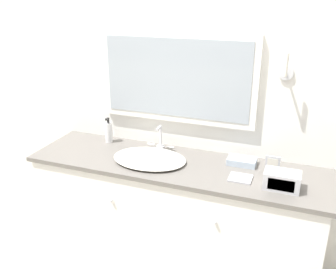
{
  "coord_description": "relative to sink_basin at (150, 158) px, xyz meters",
  "views": [
    {
      "loc": [
        0.76,
        -1.83,
        1.95
      ],
      "look_at": [
        -0.05,
        0.32,
        1.06
      ],
      "focal_mm": 40.0,
      "sensor_mm": 36.0,
      "label": 1
    }
  ],
  "objects": [
    {
      "name": "sink_basin",
      "position": [
        0.0,
        0.0,
        0.0
      ],
      "size": [
        0.51,
        0.43,
        0.19
      ],
      "color": "silver",
      "rests_on": "vanity_counter"
    },
    {
      "name": "soap_bottle",
      "position": [
        -0.42,
        0.2,
        0.06
      ],
      "size": [
        0.06,
        0.06,
        0.2
      ],
      "color": "white",
      "rests_on": "vanity_counter"
    },
    {
      "name": "wall_back",
      "position": [
        0.18,
        0.33,
        0.4
      ],
      "size": [
        8.0,
        0.18,
        2.55
      ],
      "color": "white",
      "rests_on": "ground_plane"
    },
    {
      "name": "appliance_box",
      "position": [
        0.88,
        -0.08,
        0.03
      ],
      "size": [
        0.21,
        0.13,
        0.11
      ],
      "color": "#BCBCC1",
      "rests_on": "vanity_counter"
    },
    {
      "name": "hand_towel_near_sink",
      "position": [
        0.6,
        0.16,
        0.0
      ],
      "size": [
        0.19,
        0.12,
        0.04
      ],
      "color": "#A8B7C6",
      "rests_on": "vanity_counter"
    },
    {
      "name": "metal_tray",
      "position": [
        0.63,
        -0.05,
        -0.01
      ],
      "size": [
        0.14,
        0.13,
        0.01
      ],
      "color": "#ADADB2",
      "rests_on": "vanity_counter"
    },
    {
      "name": "picture_frame",
      "position": [
        0.8,
        0.14,
        0.03
      ],
      "size": [
        0.09,
        0.01,
        0.1
      ],
      "color": "#B2B2B7",
      "rests_on": "vanity_counter"
    },
    {
      "name": "vanity_counter",
      "position": [
        0.18,
        0.02,
        -0.45
      ],
      "size": [
        2.02,
        0.57,
        0.86
      ],
      "color": "white",
      "rests_on": "ground_plane"
    }
  ]
}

